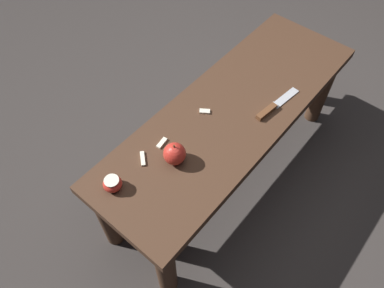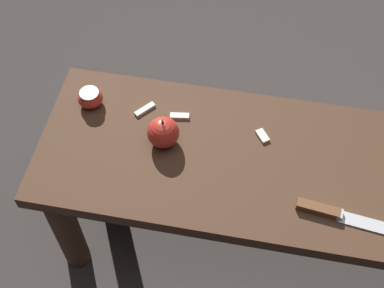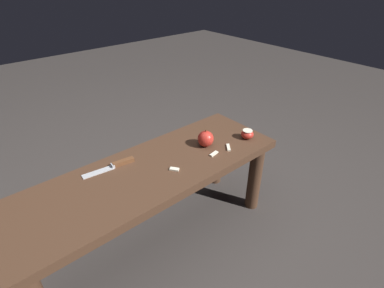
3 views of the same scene
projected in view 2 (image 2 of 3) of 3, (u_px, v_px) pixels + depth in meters
name	position (u px, v px, depth m)	size (l,w,h in m)	color
ground_plane	(270.00, 243.00, 1.70)	(8.00, 8.00, 0.00)	#383330
wooden_bench	(287.00, 184.00, 1.40)	(1.29, 0.43, 0.46)	#472D1E
knife	(332.00, 213.00, 1.24)	(0.24, 0.06, 0.02)	#B7BABF
apple_whole	(163.00, 132.00, 1.34)	(0.08, 0.08, 0.09)	red
apple_cut	(90.00, 98.00, 1.42)	(0.07, 0.07, 0.05)	red
apple_slice_near_knife	(180.00, 116.00, 1.41)	(0.05, 0.02, 0.01)	white
apple_slice_center	(145.00, 109.00, 1.42)	(0.05, 0.06, 0.01)	white
apple_slice_near_bowl	(263.00, 136.00, 1.37)	(0.04, 0.05, 0.01)	white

